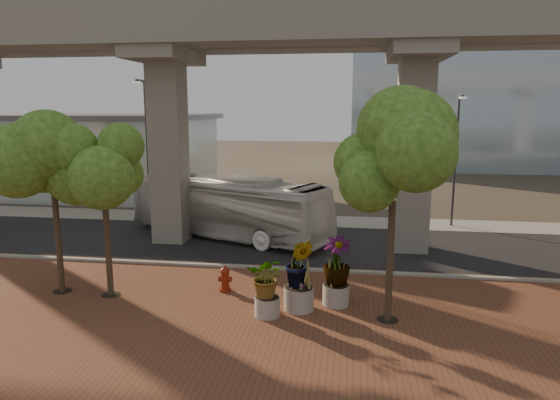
# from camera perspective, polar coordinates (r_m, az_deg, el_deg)

# --- Properties ---
(ground) EXTENTS (160.00, 160.00, 0.00)m
(ground) POSITION_cam_1_polar(r_m,az_deg,el_deg) (23.33, 0.14, -6.51)
(ground) COLOR #39332A
(ground) RESTS_ON ground
(brick_plaza) EXTENTS (70.00, 13.00, 0.06)m
(brick_plaza) POSITION_cam_1_polar(r_m,az_deg,el_deg) (15.96, -4.04, -14.75)
(brick_plaza) COLOR brown
(brick_plaza) RESTS_ON ground
(asphalt_road) EXTENTS (90.00, 8.00, 0.04)m
(asphalt_road) POSITION_cam_1_polar(r_m,az_deg,el_deg) (25.23, 0.78, -5.15)
(asphalt_road) COLOR black
(asphalt_road) RESTS_ON ground
(curb_strip) EXTENTS (70.00, 0.25, 0.16)m
(curb_strip) POSITION_cam_1_polar(r_m,az_deg,el_deg) (21.43, -0.62, -7.86)
(curb_strip) COLOR gray
(curb_strip) RESTS_ON ground
(far_sidewalk) EXTENTS (90.00, 3.00, 0.06)m
(far_sidewalk) POSITION_cam_1_polar(r_m,az_deg,el_deg) (30.52, 2.12, -2.36)
(far_sidewalk) COLOR gray
(far_sidewalk) RESTS_ON ground
(transit_viaduct) EXTENTS (72.00, 5.60, 12.40)m
(transit_viaduct) POSITION_cam_1_polar(r_m,az_deg,el_deg) (24.30, 0.82, 11.59)
(transit_viaduct) COLOR gray
(transit_viaduct) RESTS_ON ground
(station_pavilion) EXTENTS (23.00, 13.00, 6.30)m
(station_pavilion) POSITION_cam_1_polar(r_m,az_deg,el_deg) (44.71, -23.07, 5.05)
(station_pavilion) COLOR silver
(station_pavilion) RESTS_ON ground
(transit_bus) EXTENTS (11.73, 7.39, 3.25)m
(transit_bus) POSITION_cam_1_polar(r_m,az_deg,el_deg) (26.56, -6.00, -0.85)
(transit_bus) COLOR silver
(transit_bus) RESTS_ON ground
(fire_hydrant) EXTENTS (0.49, 0.44, 0.99)m
(fire_hydrant) POSITION_cam_1_polar(r_m,az_deg,el_deg) (18.96, -6.29, -8.96)
(fire_hydrant) COLOR maroon
(fire_hydrant) RESTS_ON ground
(planter_front) EXTENTS (1.86, 1.86, 2.04)m
(planter_front) POSITION_cam_1_polar(r_m,az_deg,el_deg) (16.48, -1.48, -9.11)
(planter_front) COLOR gray
(planter_front) RESTS_ON ground
(planter_right) EXTENTS (2.26, 2.26, 2.41)m
(planter_right) POSITION_cam_1_polar(r_m,az_deg,el_deg) (17.41, 6.48, -7.32)
(planter_right) COLOR #A59E95
(planter_right) RESTS_ON ground
(planter_left) EXTENTS (2.26, 2.26, 2.49)m
(planter_left) POSITION_cam_1_polar(r_m,az_deg,el_deg) (16.89, 2.19, -7.66)
(planter_left) COLOR #9C968D
(planter_left) RESTS_ON ground
(street_tree_far_west) EXTENTS (3.88, 3.88, 6.56)m
(street_tree_far_west) POSITION_cam_1_polar(r_m,az_deg,el_deg) (19.64, -24.62, 3.70)
(street_tree_far_west) COLOR #4E3A2C
(street_tree_far_west) RESTS_ON ground
(street_tree_near_west) EXTENTS (3.74, 3.74, 6.27)m
(street_tree_near_west) POSITION_cam_1_polar(r_m,az_deg,el_deg) (18.58, -19.56, 3.03)
(street_tree_near_west) COLOR #4E3A2C
(street_tree_near_west) RESTS_ON ground
(street_tree_near_east) EXTENTS (4.20, 4.20, 7.09)m
(street_tree_near_east) POSITION_cam_1_polar(r_m,az_deg,el_deg) (15.66, 12.92, 4.30)
(street_tree_near_east) COLOR #4E3A2C
(street_tree_near_east) RESTS_ON ground
(streetlamp_west) EXTENTS (0.41, 1.21, 8.34)m
(streetlamp_west) POSITION_cam_1_polar(r_m,az_deg,el_deg) (30.31, -15.03, 6.45)
(streetlamp_west) COLOR #303035
(streetlamp_west) RESTS_ON ground
(streetlamp_east) EXTENTS (0.37, 1.08, 7.47)m
(streetlamp_east) POSITION_cam_1_polar(r_m,az_deg,el_deg) (30.08, 19.50, 5.22)
(streetlamp_east) COLOR #2A2A2F
(streetlamp_east) RESTS_ON ground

